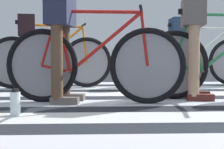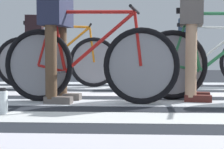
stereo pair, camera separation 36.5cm
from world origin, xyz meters
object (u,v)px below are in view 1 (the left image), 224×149
object	(u,v)px
bicycle_3_of_4	(50,60)
water_bottle	(15,103)
cyclist_1_of_4	(61,34)
bicycle_2_of_4	(224,62)
cyclist_3_of_4	(27,41)
bicycle_4_of_4	(198,60)
cyclist_2_of_4	(193,35)
bicycle_1_of_4	(93,63)
cyclist_4_of_4	(178,42)

from	to	relation	value
bicycle_3_of_4	water_bottle	world-z (taller)	bicycle_3_of_4
cyclist_1_of_4	water_bottle	size ratio (longest dim) A/B	4.97
bicycle_2_of_4	cyclist_3_of_4	xyz separation A→B (m)	(-2.26, 1.30, 0.26)
cyclist_1_of_4	bicycle_2_of_4	bearing A→B (deg)	13.88
bicycle_4_of_4	cyclist_3_of_4	bearing A→B (deg)	-170.55
cyclist_2_of_4	water_bottle	world-z (taller)	cyclist_2_of_4
bicycle_1_of_4	water_bottle	distance (m)	0.93
bicycle_3_of_4	cyclist_3_of_4	xyz separation A→B (m)	(-0.31, -0.05, 0.26)
cyclist_3_of_4	water_bottle	size ratio (longest dim) A/B	4.89
bicycle_3_of_4	bicycle_2_of_4	bearing A→B (deg)	-44.72
cyclist_2_of_4	cyclist_4_of_4	size ratio (longest dim) A/B	1.02
cyclist_1_of_4	bicycle_3_of_4	distance (m)	1.55
bicycle_2_of_4	cyclist_2_of_4	bearing A→B (deg)	180.00
bicycle_2_of_4	cyclist_4_of_4	world-z (taller)	cyclist_4_of_4
bicycle_4_of_4	cyclist_4_of_4	world-z (taller)	cyclist_4_of_4
water_bottle	cyclist_4_of_4	bearing A→B (deg)	54.00
bicycle_3_of_4	cyclist_2_of_4	bearing A→B (deg)	-48.36
cyclist_3_of_4	bicycle_4_of_4	distance (m)	2.53
bicycle_1_of_4	cyclist_2_of_4	distance (m)	1.09
cyclist_1_of_4	water_bottle	xyz separation A→B (m)	(-0.27, -0.72, -0.56)
bicycle_1_of_4	bicycle_4_of_4	bearing A→B (deg)	58.83
bicycle_4_of_4	water_bottle	xyz separation A→B (m)	(-2.15, -2.53, -0.29)
bicycle_2_of_4	cyclist_3_of_4	distance (m)	2.62
water_bottle	cyclist_2_of_4	bearing A→B (deg)	29.42
cyclist_1_of_4	bicycle_4_of_4	distance (m)	2.62
cyclist_3_of_4	water_bottle	bearing A→B (deg)	-91.05
bicycle_3_of_4	bicycle_4_of_4	xyz separation A→B (m)	(2.19, 0.32, 0.00)
bicycle_1_of_4	cyclist_2_of_4	bearing A→B (deg)	22.12
water_bottle	bicycle_2_of_4	bearing A→B (deg)	24.10
cyclist_2_of_4	cyclist_3_of_4	bearing A→B (deg)	156.84
cyclist_1_of_4	water_bottle	distance (m)	0.95
cyclist_2_of_4	bicycle_3_of_4	bearing A→B (deg)	151.08
bicycle_1_of_4	cyclist_2_of_4	xyz separation A→B (m)	(1.03, 0.24, 0.29)
cyclist_2_of_4	cyclist_4_of_4	bearing A→B (deg)	91.31
cyclist_4_of_4	bicycle_4_of_4	bearing A→B (deg)	0.00
bicycle_1_of_4	water_bottle	xyz separation A→B (m)	(-0.58, -0.67, -0.29)
cyclist_3_of_4	bicycle_4_of_4	xyz separation A→B (m)	(2.49, 0.38, -0.26)
cyclist_4_of_4	water_bottle	world-z (taller)	cyclist_4_of_4
bicycle_3_of_4	cyclist_3_of_4	bearing A→B (deg)	-180.00
bicycle_1_of_4	cyclist_4_of_4	xyz separation A→B (m)	(1.26, 1.87, 0.27)
cyclist_2_of_4	bicycle_4_of_4	bearing A→B (deg)	80.93
cyclist_2_of_4	cyclist_4_of_4	xyz separation A→B (m)	(0.23, 1.63, -0.01)
cyclist_4_of_4	water_bottle	size ratio (longest dim) A/B	4.96
water_bottle	bicycle_4_of_4	bearing A→B (deg)	49.61
cyclist_2_of_4	cyclist_3_of_4	world-z (taller)	cyclist_2_of_4
cyclist_2_of_4	bicycle_4_of_4	size ratio (longest dim) A/B	0.60
bicycle_2_of_4	cyclist_1_of_4	bearing A→B (deg)	-165.69
cyclist_3_of_4	water_bottle	distance (m)	2.25
cyclist_2_of_4	bicycle_1_of_4	bearing A→B (deg)	-157.45
bicycle_4_of_4	cyclist_4_of_4	size ratio (longest dim) A/B	1.71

